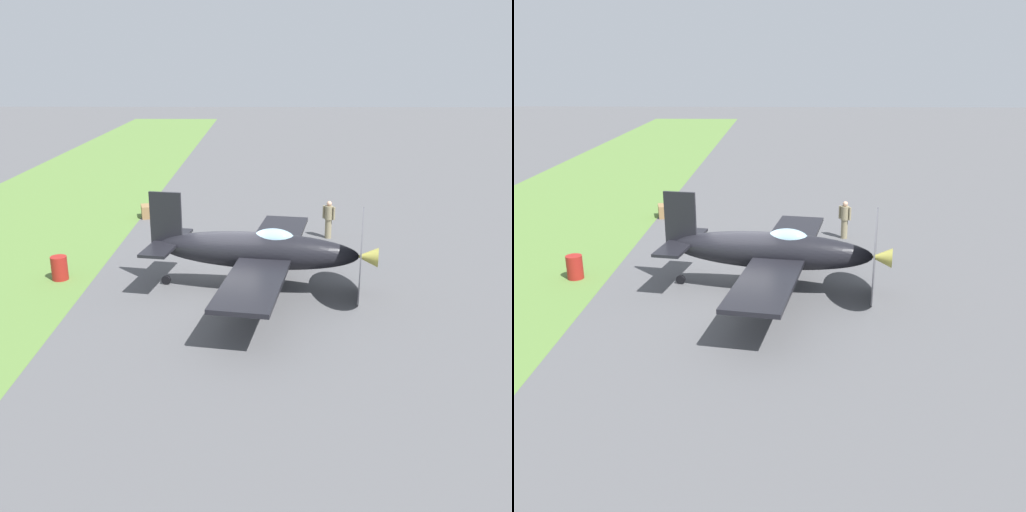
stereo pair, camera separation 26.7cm
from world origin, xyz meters
The scene contains 5 objects.
ground_plane centered at (0.00, 0.00, 0.00)m, with size 160.00×160.00×0.00m, color #515154.
airplane_lead centered at (0.27, 1.30, 1.51)m, with size 10.16×8.10×3.60m.
ground_crew_chief centered at (-6.18, 4.35, 0.91)m, with size 0.41×0.54×1.73m.
fuel_drum centered at (-0.75, -6.19, 0.45)m, with size 0.60×0.60×0.90m, color maroon.
supply_crate centered at (-9.69, -4.48, 0.32)m, with size 0.90×0.90×0.64m, color olive.
Camera 1 is at (19.39, 1.43, 7.88)m, focal length 40.76 mm.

